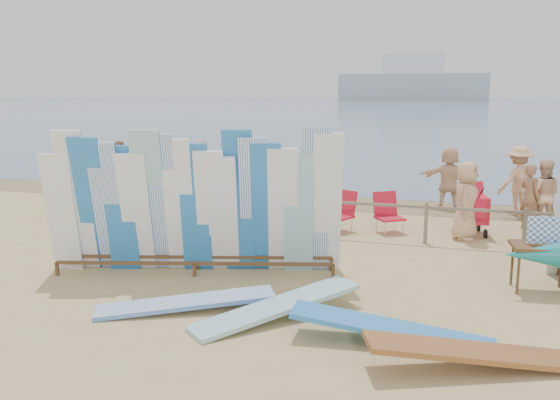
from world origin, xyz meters
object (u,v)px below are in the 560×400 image
(beach_chair_left, at_px, (339,219))
(stroller, at_px, (474,214))
(beachgoer_extra_1, at_px, (120,172))
(beachgoer_6, at_px, (466,201))
(beachgoer_3, at_px, (277,179))
(beachgoer_7, at_px, (530,197))
(beach_chair_right, at_px, (389,221))
(beachgoer_2, at_px, (242,187))
(flat_board_b, at_px, (277,318))
(flat_board_d, at_px, (391,342))
(flat_board_c, at_px, (475,369))
(beachgoer_11, at_px, (201,168))
(beachgoer_0, at_px, (144,184))
(vendor_table, at_px, (540,266))
(flat_board_e, at_px, (186,310))
(beachgoer_8, at_px, (543,195))
(beachgoer_9, at_px, (518,181))
(beachgoer_1, at_px, (271,188))
(beachgoer_5, at_px, (449,178))
(main_surfboard_rack, at_px, (195,208))

(beach_chair_left, bearing_deg, stroller, 38.16)
(beachgoer_extra_1, height_order, beachgoer_6, beachgoer_extra_1)
(beachgoer_3, xyz_separation_m, beachgoer_7, (6.52, -0.73, -0.04))
(beach_chair_right, distance_m, beachgoer_2, 3.93)
(flat_board_b, height_order, beachgoer_2, beachgoer_2)
(flat_board_d, xyz_separation_m, flat_board_c, (1.05, -0.48, 0.00))
(stroller, xyz_separation_m, beachgoer_11, (-8.17, 2.97, 0.40))
(beachgoer_11, relative_size, beachgoer_0, 1.06)
(beachgoer_0, bearing_deg, stroller, -84.49)
(vendor_table, xyz_separation_m, flat_board_e, (-5.26, -2.49, -0.42))
(beachgoer_6, relative_size, beachgoer_7, 1.10)
(flat_board_d, xyz_separation_m, beachgoer_8, (2.70, 7.58, 0.84))
(stroller, bearing_deg, flat_board_c, -102.32)
(beachgoer_extra_1, distance_m, beachgoer_9, 11.08)
(flat_board_b, relative_size, beachgoer_9, 1.46)
(beachgoer_extra_1, bearing_deg, flat_board_c, -64.43)
(beach_chair_left, distance_m, beachgoer_1, 2.25)
(stroller, bearing_deg, vendor_table, -87.11)
(beach_chair_left, relative_size, beachgoer_7, 0.60)
(flat_board_e, bearing_deg, beachgoer_extra_1, -169.49)
(stroller, bearing_deg, beachgoer_5, 90.11)
(flat_board_b, height_order, stroller, stroller)
(vendor_table, distance_m, flat_board_d, 3.52)
(vendor_table, height_order, flat_board_d, vendor_table)
(beach_chair_right, relative_size, beachgoer_9, 0.51)
(flat_board_c, height_order, beach_chair_left, beach_chair_left)
(beachgoer_5, xyz_separation_m, beachgoer_9, (1.76, -0.44, 0.05))
(beachgoer_6, height_order, beachgoer_1, beachgoer_6)
(stroller, height_order, beachgoer_3, beachgoer_3)
(flat_board_b, bearing_deg, vendor_table, 72.89)
(beach_chair_left, distance_m, beachgoer_8, 4.89)
(beach_chair_right, height_order, beachgoer_8, beachgoer_8)
(beachgoer_11, bearing_deg, beachgoer_7, -71.59)
(beachgoer_1, bearing_deg, beachgoer_11, -83.98)
(flat_board_c, bearing_deg, beach_chair_left, 4.40)
(beach_chair_right, bearing_deg, beachgoer_6, -40.20)
(vendor_table, relative_size, beachgoer_7, 0.79)
(stroller, bearing_deg, beachgoer_3, 151.38)
(beachgoer_extra_1, relative_size, beachgoer_2, 1.12)
(beach_chair_right, relative_size, beachgoer_2, 0.56)
(flat_board_e, distance_m, beachgoer_2, 6.63)
(flat_board_c, height_order, beachgoer_5, beachgoer_5)
(flat_board_c, distance_m, beachgoer_extra_1, 12.63)
(beach_chair_left, distance_m, beachgoer_7, 4.56)
(beachgoer_2, bearing_deg, beachgoer_0, 99.97)
(flat_board_b, distance_m, stroller, 6.83)
(flat_board_b, relative_size, flat_board_d, 1.00)
(flat_board_d, relative_size, beachgoer_extra_1, 1.45)
(main_surfboard_rack, xyz_separation_m, beachgoer_0, (-3.47, 4.27, -0.37))
(flat_board_e, bearing_deg, beachgoer_2, 165.96)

